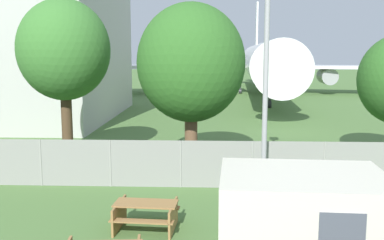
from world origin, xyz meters
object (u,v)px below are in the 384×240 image
(portable_cabin, at_px, (302,226))
(tree_behind_benches, at_px, (64,51))
(airplane, at_px, (262,62))
(tree_near_hangar, at_px, (191,63))
(picnic_bench_open_grass, at_px, (146,213))

(portable_cabin, xyz_separation_m, tree_behind_benches, (-8.24, 9.92, 3.73))
(airplane, relative_size, portable_cabin, 12.16)
(airplane, bearing_deg, tree_near_hangar, -8.17)
(portable_cabin, relative_size, tree_behind_benches, 0.51)
(airplane, relative_size, tree_behind_benches, 6.19)
(airplane, distance_m, picnic_bench_open_grass, 39.97)
(portable_cabin, xyz_separation_m, tree_near_hangar, (-2.74, 8.56, 3.23))
(picnic_bench_open_grass, distance_m, tree_near_hangar, 7.28)
(picnic_bench_open_grass, height_order, tree_behind_benches, tree_behind_benches)
(tree_behind_benches, bearing_deg, tree_near_hangar, -13.86)
(airplane, bearing_deg, picnic_bench_open_grass, -7.85)
(picnic_bench_open_grass, bearing_deg, portable_cabin, -33.88)
(portable_cabin, relative_size, tree_near_hangar, 0.53)
(airplane, height_order, portable_cabin, airplane)
(portable_cabin, distance_m, tree_near_hangar, 9.56)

